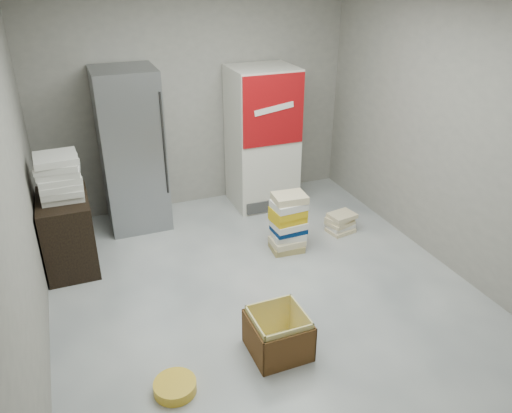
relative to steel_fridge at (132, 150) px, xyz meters
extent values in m
plane|color=silver|center=(0.90, -2.13, -0.95)|extent=(5.00, 5.00, 0.00)
cube|color=gray|center=(0.90, 0.37, 0.45)|extent=(4.00, 0.04, 2.80)
cube|color=gray|center=(-1.10, -2.13, 0.45)|extent=(0.04, 5.00, 2.80)
cube|color=gray|center=(2.90, -2.13, 0.45)|extent=(0.04, 5.00, 2.80)
cube|color=#929499|center=(0.00, 0.00, 0.00)|extent=(0.70, 0.70, 1.90)
cylinder|color=#333333|center=(0.32, -0.36, 0.15)|extent=(0.02, 0.02, 1.19)
cube|color=silver|center=(1.65, 0.00, -0.05)|extent=(0.80, 0.70, 1.80)
cube|color=#9D0B0E|center=(1.65, -0.36, 0.40)|extent=(0.78, 0.02, 0.85)
cube|color=white|center=(1.65, -0.37, 0.43)|extent=(0.50, 0.01, 0.14)
cube|color=#3F3F3F|center=(1.65, -0.36, -0.85)|extent=(0.70, 0.02, 0.15)
cube|color=black|center=(-0.83, -0.73, -0.55)|extent=(0.50, 0.80, 0.80)
cube|color=silver|center=(-0.81, -0.72, -0.12)|extent=(0.41, 0.41, 0.06)
cube|color=silver|center=(-0.81, -0.74, -0.05)|extent=(0.41, 0.41, 0.06)
cube|color=silver|center=(-0.82, -0.74, 0.01)|extent=(0.41, 0.41, 0.06)
cube|color=silver|center=(-0.81, -0.73, 0.08)|extent=(0.41, 0.41, 0.06)
cube|color=silver|center=(-0.81, -0.72, 0.14)|extent=(0.43, 0.43, 0.06)
cube|color=silver|center=(-0.82, -0.72, 0.21)|extent=(0.42, 0.42, 0.06)
cube|color=silver|center=(-0.82, -0.73, 0.27)|extent=(0.42, 0.42, 0.06)
cube|color=tan|center=(1.44, -1.28, -0.91)|extent=(0.37, 0.31, 0.07)
cube|color=beige|center=(1.44, -1.28, -0.84)|extent=(0.36, 0.28, 0.07)
cube|color=white|center=(1.46, -1.25, -0.77)|extent=(0.38, 0.32, 0.08)
cube|color=navy|center=(1.46, -1.26, -0.70)|extent=(0.36, 0.28, 0.06)
cube|color=white|center=(1.45, -1.28, -0.63)|extent=(0.37, 0.30, 0.07)
cube|color=yellow|center=(1.45, -1.26, -0.55)|extent=(0.37, 0.30, 0.08)
cube|color=yellow|center=(1.45, -1.27, -0.47)|extent=(0.37, 0.30, 0.08)
cube|color=white|center=(1.45, -1.27, -0.39)|extent=(0.37, 0.30, 0.08)
cube|color=beige|center=(1.46, -1.26, -0.31)|extent=(0.37, 0.30, 0.08)
cube|color=beige|center=(2.22, -1.14, -0.93)|extent=(0.34, 0.29, 0.05)
cube|color=white|center=(2.22, -1.11, -0.88)|extent=(0.34, 0.29, 0.05)
cube|color=beige|center=(2.22, -1.12, -0.83)|extent=(0.35, 0.31, 0.04)
cube|color=beige|center=(2.22, -1.11, -0.79)|extent=(0.37, 0.33, 0.05)
cube|color=beige|center=(2.23, -1.13, -0.74)|extent=(0.34, 0.29, 0.05)
cube|color=yellow|center=(0.69, -2.74, -0.94)|extent=(0.45, 0.45, 0.01)
cube|color=brown|center=(0.69, -2.51, -0.78)|extent=(0.47, 0.02, 0.33)
cube|color=brown|center=(0.69, -2.97, -0.78)|extent=(0.47, 0.02, 0.33)
cube|color=brown|center=(0.46, -2.74, -0.78)|extent=(0.02, 0.47, 0.33)
cube|color=brown|center=(0.92, -2.74, -0.78)|extent=(0.02, 0.47, 0.33)
cube|color=yellow|center=(0.69, -2.53, -0.76)|extent=(0.43, 0.02, 0.38)
cube|color=yellow|center=(0.69, -2.95, -0.76)|extent=(0.43, 0.02, 0.38)
cube|color=yellow|center=(0.48, -2.74, -0.76)|extent=(0.02, 0.43, 0.38)
cube|color=yellow|center=(0.90, -2.74, -0.76)|extent=(0.02, 0.43, 0.38)
cylinder|color=yellow|center=(-0.22, -2.86, -0.91)|extent=(0.35, 0.35, 0.09)
camera|label=1|loc=(-0.66, -5.68, 2.00)|focal=35.00mm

